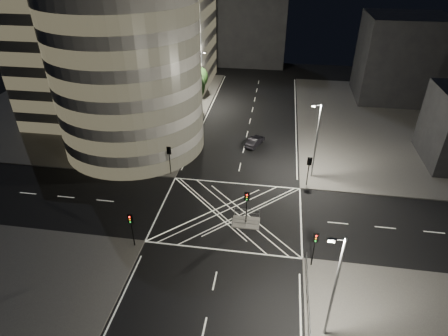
% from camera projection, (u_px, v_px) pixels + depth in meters
% --- Properties ---
extents(ground, '(120.00, 120.00, 0.00)m').
position_uv_depth(ground, '(230.00, 213.00, 42.61)').
color(ground, black).
rests_on(ground, ground).
extents(sidewalk_far_left, '(42.00, 42.00, 0.15)m').
position_uv_depth(sidewalk_far_left, '(94.00, 106.00, 68.92)').
color(sidewalk_far_left, '#4F4C4A').
rests_on(sidewalk_far_left, ground).
extents(sidewalk_far_right, '(42.00, 42.00, 0.15)m').
position_uv_depth(sidewalk_far_right, '(427.00, 127.00, 61.50)').
color(sidewalk_far_right, '#4F4C4A').
rests_on(sidewalk_far_right, ground).
extents(central_island, '(3.00, 2.00, 0.15)m').
position_uv_depth(central_island, '(246.00, 222.00, 41.06)').
color(central_island, slate).
rests_on(central_island, ground).
extents(office_tower_curved, '(30.00, 29.00, 27.20)m').
position_uv_depth(office_tower_curved, '(107.00, 50.00, 54.27)').
color(office_tower_curved, '#989590').
rests_on(office_tower_curved, sidewalk_far_left).
extents(office_block_rear, '(24.00, 16.00, 22.00)m').
position_uv_depth(office_block_rear, '(150.00, 28.00, 74.73)').
color(office_block_rear, '#989590').
rests_on(office_block_rear, sidewalk_far_left).
extents(building_right_far, '(14.00, 12.00, 15.00)m').
position_uv_depth(building_right_far, '(400.00, 58.00, 68.78)').
color(building_right_far, black).
rests_on(building_right_far, sidewalk_far_right).
extents(building_far_end, '(18.00, 8.00, 18.00)m').
position_uv_depth(building_far_end, '(247.00, 25.00, 86.99)').
color(building_far_end, black).
rests_on(building_far_end, ground).
extents(tree_a, '(4.74, 4.74, 6.85)m').
position_uv_depth(tree_a, '(161.00, 137.00, 49.24)').
color(tree_a, black).
rests_on(tree_a, sidewalk_far_left).
extents(tree_b, '(4.77, 4.77, 7.86)m').
position_uv_depth(tree_b, '(172.00, 112.00, 53.75)').
color(tree_b, black).
rests_on(tree_b, sidewalk_far_left).
extents(tree_c, '(4.08, 4.08, 6.43)m').
position_uv_depth(tree_c, '(183.00, 103.00, 59.32)').
color(tree_c, black).
rests_on(tree_c, sidewalk_far_left).
extents(tree_d, '(4.83, 4.83, 7.56)m').
position_uv_depth(tree_d, '(191.00, 86.00, 63.99)').
color(tree_d, black).
rests_on(tree_d, sidewalk_far_left).
extents(tree_e, '(3.57, 3.57, 6.45)m').
position_uv_depth(tree_e, '(198.00, 77.00, 69.23)').
color(tree_e, black).
rests_on(tree_e, sidewalk_far_left).
extents(traffic_signal_fl, '(0.55, 0.22, 4.00)m').
position_uv_depth(traffic_signal_fl, '(169.00, 155.00, 47.89)').
color(traffic_signal_fl, black).
rests_on(traffic_signal_fl, sidewalk_far_left).
extents(traffic_signal_nl, '(0.55, 0.22, 4.00)m').
position_uv_depth(traffic_signal_nl, '(131.00, 224.00, 36.49)').
color(traffic_signal_nl, black).
rests_on(traffic_signal_nl, sidewalk_near_left).
extents(traffic_signal_fr, '(0.55, 0.22, 4.00)m').
position_uv_depth(traffic_signal_fr, '(309.00, 166.00, 45.64)').
color(traffic_signal_fr, black).
rests_on(traffic_signal_fr, sidewalk_far_right).
extents(traffic_signal_nr, '(0.55, 0.22, 4.00)m').
position_uv_depth(traffic_signal_nr, '(315.00, 243.00, 34.24)').
color(traffic_signal_nr, black).
rests_on(traffic_signal_nr, sidewalk_near_right).
extents(traffic_signal_island, '(0.55, 0.22, 4.00)m').
position_uv_depth(traffic_signal_island, '(247.00, 202.00, 39.55)').
color(traffic_signal_island, black).
rests_on(traffic_signal_island, central_island).
extents(street_lamp_left_near, '(1.25, 0.25, 10.00)m').
position_uv_depth(street_lamp_left_near, '(174.00, 119.00, 50.94)').
color(street_lamp_left_near, slate).
rests_on(street_lamp_left_near, sidewalk_far_left).
extents(street_lamp_left_far, '(1.25, 0.25, 10.00)m').
position_uv_depth(street_lamp_left_far, '(201.00, 77.00, 66.04)').
color(street_lamp_left_far, slate).
rests_on(street_lamp_left_far, sidewalk_far_left).
extents(street_lamp_right_far, '(1.25, 0.25, 10.00)m').
position_uv_depth(street_lamp_right_far, '(316.00, 139.00, 46.02)').
color(street_lamp_right_far, slate).
rests_on(street_lamp_right_far, sidewalk_far_right).
extents(street_lamp_right_near, '(1.25, 0.25, 10.00)m').
position_uv_depth(street_lamp_right_near, '(334.00, 287.00, 26.73)').
color(street_lamp_right_near, slate).
rests_on(street_lamp_right_near, sidewalk_near_right).
extents(railing_near_right, '(0.06, 11.70, 1.10)m').
position_uv_depth(railing_near_right, '(309.00, 307.00, 30.99)').
color(railing_near_right, slate).
rests_on(railing_near_right, sidewalk_near_right).
extents(railing_island_south, '(2.80, 0.06, 1.10)m').
position_uv_depth(railing_island_south, '(245.00, 223.00, 39.97)').
color(railing_island_south, slate).
rests_on(railing_island_south, central_island).
extents(railing_island_north, '(2.80, 0.06, 1.10)m').
position_uv_depth(railing_island_north, '(247.00, 213.00, 41.48)').
color(railing_island_north, slate).
rests_on(railing_island_north, central_island).
extents(sedan, '(2.88, 4.37, 1.36)m').
position_uv_depth(sedan, '(255.00, 141.00, 55.88)').
color(sedan, black).
rests_on(sedan, ground).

